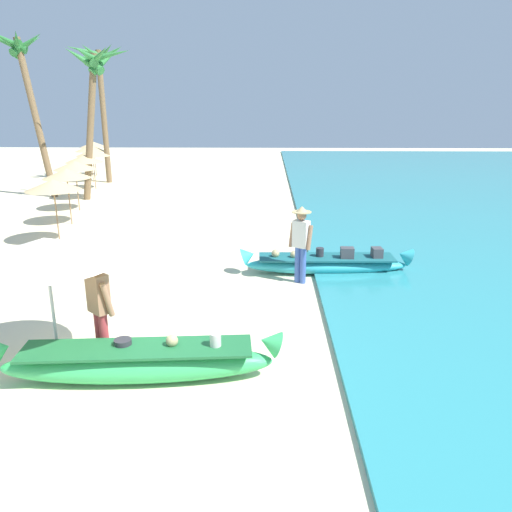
% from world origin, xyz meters
% --- Properties ---
extents(ground_plane, '(80.00, 80.00, 0.00)m').
position_xyz_m(ground_plane, '(0.00, 0.00, 0.00)').
color(ground_plane, beige).
extents(boat_green_foreground, '(4.39, 1.00, 0.82)m').
position_xyz_m(boat_green_foreground, '(0.23, -0.67, 0.30)').
color(boat_green_foreground, '#38B760').
rests_on(boat_green_foreground, ground).
extents(boat_cyan_midground, '(4.25, 0.83, 0.71)m').
position_xyz_m(boat_cyan_midground, '(3.62, 4.39, 0.25)').
color(boat_cyan_midground, '#33B2BC').
rests_on(boat_cyan_midground, ground).
extents(person_vendor_hatted, '(0.58, 0.47, 1.82)m').
position_xyz_m(person_vendor_hatted, '(2.93, 3.70, 1.05)').
color(person_vendor_hatted, '#3D5BA8').
rests_on(person_vendor_hatted, ground).
extents(person_tourist_customer, '(0.55, 0.52, 1.75)m').
position_xyz_m(person_tourist_customer, '(-0.47, -0.15, 0.99)').
color(person_tourist_customer, '#B2383D').
rests_on(person_tourist_customer, ground).
extents(patio_umbrella_large, '(2.25, 2.25, 2.13)m').
position_xyz_m(patio_umbrella_large, '(-1.15, -0.29, 1.93)').
color(patio_umbrella_large, '#B7B7BC').
rests_on(patio_umbrella_large, ground).
extents(parasol_row_0, '(1.60, 1.60, 1.91)m').
position_xyz_m(parasol_row_0, '(-4.08, 6.98, 1.75)').
color(parasol_row_0, '#8E6B47').
rests_on(parasol_row_0, ground).
extents(parasol_row_1, '(1.60, 1.60, 1.91)m').
position_xyz_m(parasol_row_1, '(-4.63, 9.40, 1.75)').
color(parasol_row_1, '#8E6B47').
rests_on(parasol_row_1, ground).
extents(parasol_row_2, '(1.60, 1.60, 1.91)m').
position_xyz_m(parasol_row_2, '(-5.20, 11.70, 1.75)').
color(parasol_row_2, '#8E6B47').
rests_on(parasol_row_2, ground).
extents(parasol_row_3, '(1.60, 1.60, 1.91)m').
position_xyz_m(parasol_row_3, '(-5.68, 14.06, 1.75)').
color(parasol_row_3, '#8E6B47').
rests_on(parasol_row_3, ground).
extents(parasol_row_4, '(1.60, 1.60, 1.91)m').
position_xyz_m(parasol_row_4, '(-6.21, 16.69, 1.75)').
color(parasol_row_4, '#8E6B47').
rests_on(parasol_row_4, ground).
extents(parasol_row_5, '(1.60, 1.60, 1.91)m').
position_xyz_m(parasol_row_5, '(-7.12, 19.02, 1.75)').
color(parasol_row_5, '#8E6B47').
rests_on(parasol_row_5, ground).
extents(parasol_row_6, '(1.60, 1.60, 1.91)m').
position_xyz_m(parasol_row_6, '(-7.74, 21.36, 1.75)').
color(parasol_row_6, '#8E6B47').
rests_on(parasol_row_6, ground).
extents(palm_tree_tall_inland, '(2.86, 2.65, 6.27)m').
position_xyz_m(palm_tree_tall_inland, '(-4.92, 13.97, 5.10)').
color(palm_tree_tall_inland, brown).
rests_on(palm_tree_tall_inland, ground).
extents(palm_tree_leaning_seaward, '(2.47, 2.57, 6.93)m').
position_xyz_m(palm_tree_leaning_seaward, '(-8.10, 14.63, 5.51)').
color(palm_tree_leaning_seaward, brown).
rests_on(palm_tree_leaning_seaward, ground).
extents(palm_tree_mid_cluster, '(2.68, 2.63, 6.84)m').
position_xyz_m(palm_tree_mid_cluster, '(-6.23, 18.87, 5.59)').
color(palm_tree_mid_cluster, brown).
rests_on(palm_tree_mid_cluster, ground).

